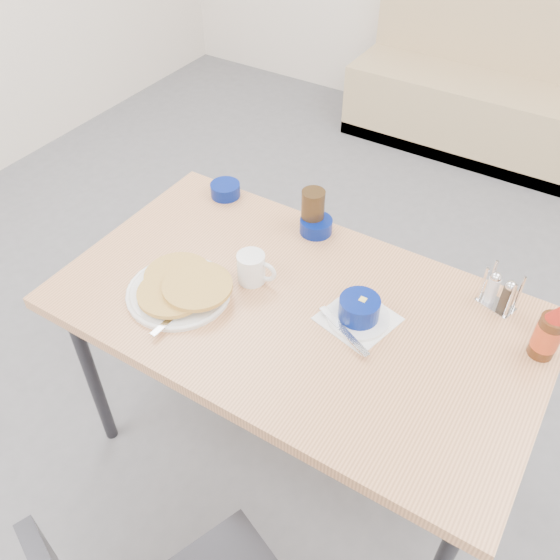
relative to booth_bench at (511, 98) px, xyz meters
The scene contains 11 objects.
ground 2.81m from the booth_bench, 90.00° to the right, with size 6.00×6.00×0.00m, color slate.
booth_bench is the anchor object (origin of this frame).
dining_table 2.56m from the booth_bench, 90.00° to the right, with size 1.40×0.80×0.76m.
pancake_plate 2.72m from the booth_bench, 96.76° to the right, with size 0.32×0.33×0.05m.
coffee_mug 2.56m from the booth_bench, 93.89° to the right, with size 0.12×0.08×0.10m.
grits_setting 2.54m from the booth_bench, 86.05° to the right, with size 0.23×0.24×0.08m.
creamer_bowl 2.29m from the booth_bench, 102.83° to the right, with size 0.11×0.11×0.05m.
butter_bowl 2.25m from the booth_bench, 93.24° to the right, with size 0.11×0.11×0.05m.
amber_tumbler 2.25m from the booth_bench, 93.78° to the right, with size 0.08×0.08×0.14m, color #332210.
condiment_caddy 2.32m from the booth_bench, 77.71° to the right, with size 0.12×0.09×0.13m.
syrup_bottle 2.48m from the booth_bench, 74.72° to the right, with size 0.07×0.07×0.18m.
Camera 1 is at (0.59, -0.79, 1.99)m, focal length 38.00 mm.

